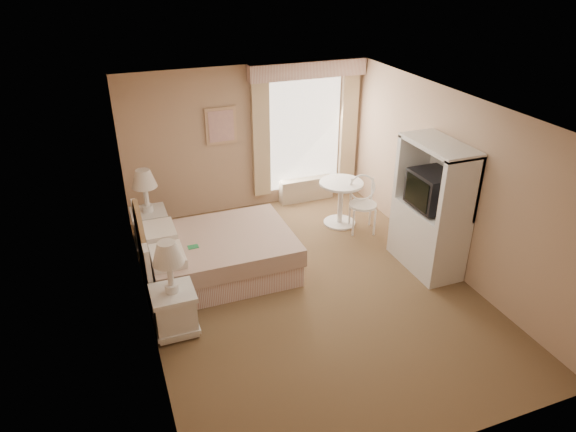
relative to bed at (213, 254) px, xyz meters
name	(u,v)px	position (x,y,z in m)	size (l,w,h in m)	color
room	(310,206)	(1.13, -0.80, 0.92)	(4.21, 5.51, 2.51)	brown
window	(306,129)	(2.18, 1.86, 1.01)	(2.05, 0.22, 2.51)	white
framed_art	(221,126)	(0.68, 1.92, 1.22)	(0.52, 0.04, 0.62)	tan
bed	(213,254)	(0.00, 0.00, 0.00)	(2.07, 1.55, 1.37)	tan
nightstand_near	(173,300)	(-0.71, -1.05, 0.13)	(0.50, 0.50, 1.22)	silver
nightstand_far	(149,219)	(-0.71, 1.13, 0.14)	(0.52, 0.52, 1.25)	silver
round_table	(341,196)	(2.34, 0.76, 0.17)	(0.72, 0.72, 0.76)	white
cafe_chair	(362,199)	(2.59, 0.47, 0.21)	(0.56, 0.56, 0.93)	white
armoire	(430,218)	(2.94, -0.85, 0.45)	(0.57, 1.13, 1.88)	silver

